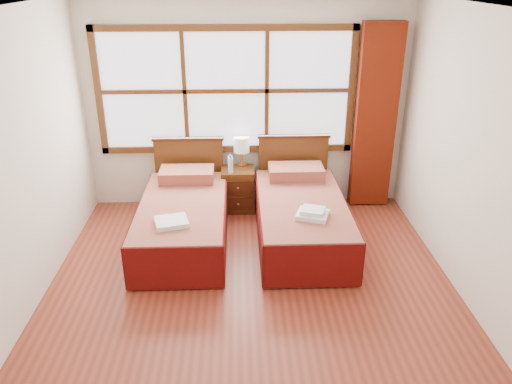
{
  "coord_description": "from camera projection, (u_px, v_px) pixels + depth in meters",
  "views": [
    {
      "loc": [
        -0.11,
        -3.85,
        2.87
      ],
      "look_at": [
        0.06,
        0.7,
        0.82
      ],
      "focal_mm": 35.0,
      "sensor_mm": 36.0,
      "label": 1
    }
  ],
  "objects": [
    {
      "name": "floor",
      "position": [
        252.0,
        302.0,
        4.69
      ],
      "size": [
        4.5,
        4.5,
        0.0
      ],
      "primitive_type": "plane",
      "color": "brown",
      "rests_on": "ground"
    },
    {
      "name": "ceiling",
      "position": [
        251.0,
        9.0,
        3.63
      ],
      "size": [
        4.5,
        4.5,
        0.0
      ],
      "primitive_type": "plane",
      "rotation": [
        3.14,
        0.0,
        0.0
      ],
      "color": "white",
      "rests_on": "wall_back"
    },
    {
      "name": "wall_back",
      "position": [
        246.0,
        106.0,
        6.21
      ],
      "size": [
        4.0,
        0.0,
        4.0
      ],
      "primitive_type": "plane",
      "rotation": [
        1.57,
        0.0,
        0.0
      ],
      "color": "silver",
      "rests_on": "floor"
    },
    {
      "name": "wall_left",
      "position": [
        9.0,
        177.0,
        4.09
      ],
      "size": [
        0.0,
        4.5,
        4.5
      ],
      "primitive_type": "plane",
      "rotation": [
        1.57,
        0.0,
        1.57
      ],
      "color": "silver",
      "rests_on": "floor"
    },
    {
      "name": "wall_right",
      "position": [
        487.0,
        171.0,
        4.23
      ],
      "size": [
        0.0,
        4.5,
        4.5
      ],
      "primitive_type": "plane",
      "rotation": [
        1.57,
        0.0,
        -1.57
      ],
      "color": "silver",
      "rests_on": "floor"
    },
    {
      "name": "window",
      "position": [
        226.0,
        91.0,
        6.09
      ],
      "size": [
        3.16,
        0.06,
        1.56
      ],
      "color": "white",
      "rests_on": "wall_back"
    },
    {
      "name": "curtain",
      "position": [
        375.0,
        118.0,
        6.19
      ],
      "size": [
        0.5,
        0.16,
        2.3
      ],
      "primitive_type": "cube",
      "color": "maroon",
      "rests_on": "wall_back"
    },
    {
      "name": "bed_left",
      "position": [
        184.0,
        218.0,
        5.64
      ],
      "size": [
        0.96,
        1.98,
        0.93
      ],
      "color": "#401D0D",
      "rests_on": "floor"
    },
    {
      "name": "bed_right",
      "position": [
        301.0,
        216.0,
        5.69
      ],
      "size": [
        0.98,
        2.0,
        0.95
      ],
      "color": "#401D0D",
      "rests_on": "floor"
    },
    {
      "name": "nightstand",
      "position": [
        238.0,
        189.0,
        6.39
      ],
      "size": [
        0.41,
        0.41,
        0.55
      ],
      "color": "#542F12",
      "rests_on": "floor"
    },
    {
      "name": "towels_left",
      "position": [
        171.0,
        222.0,
        5.05
      ],
      "size": [
        0.38,
        0.35,
        0.05
      ],
      "rotation": [
        0.0,
        0.0,
        0.26
      ],
      "color": "white",
      "rests_on": "bed_left"
    },
    {
      "name": "towels_right",
      "position": [
        313.0,
        213.0,
        5.17
      ],
      "size": [
        0.38,
        0.36,
        0.09
      ],
      "rotation": [
        0.0,
        0.0,
        -0.32
      ],
      "color": "white",
      "rests_on": "bed_right"
    },
    {
      "name": "lamp",
      "position": [
        241.0,
        145.0,
        6.3
      ],
      "size": [
        0.2,
        0.2,
        0.38
      ],
      "color": "gold",
      "rests_on": "nightstand"
    },
    {
      "name": "bottle_near",
      "position": [
        230.0,
        164.0,
        6.19
      ],
      "size": [
        0.06,
        0.06,
        0.22
      ],
      "color": "#BDE3F4",
      "rests_on": "nightstand"
    },
    {
      "name": "bottle_far",
      "position": [
        231.0,
        165.0,
        6.13
      ],
      "size": [
        0.06,
        0.06,
        0.23
      ],
      "color": "#BDE3F4",
      "rests_on": "nightstand"
    }
  ]
}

